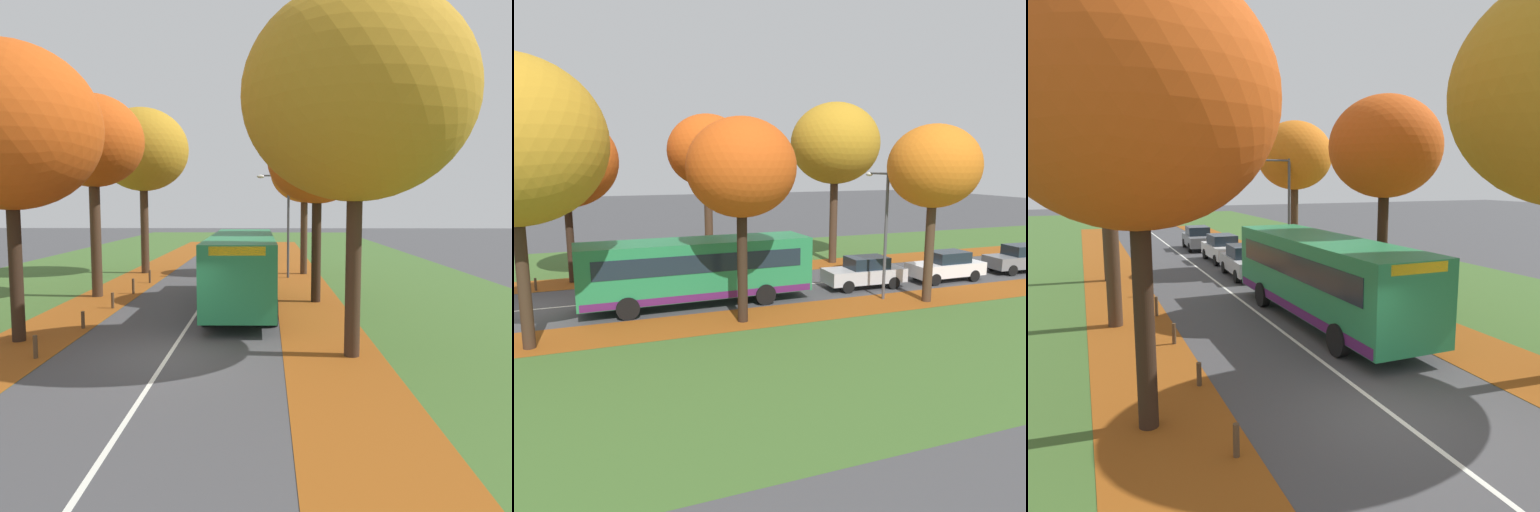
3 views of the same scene
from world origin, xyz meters
TOP-DOWN VIEW (x-y plane):
  - ground_plane at (0.00, 0.00)m, footprint 160.00×160.00m
  - grass_verge_left at (-9.20, 20.00)m, footprint 12.00×90.00m
  - leaf_litter_left at (-4.60, 14.00)m, footprint 2.80×60.00m
  - grass_verge_right at (9.20, 20.00)m, footprint 12.00×90.00m
  - leaf_litter_right at (4.60, 14.00)m, footprint 2.80×60.00m
  - road_centre_line at (0.00, 20.00)m, footprint 0.12×80.00m
  - tree_left_nearest at (-4.92, 1.39)m, footprint 5.47×5.47m
  - tree_left_near at (-5.07, 9.04)m, footprint 4.58×4.58m
  - tree_left_mid at (-4.81, 17.15)m, footprint 5.57×5.57m
  - tree_right_nearest at (5.12, 0.06)m, footprint 6.17×6.17m
  - tree_right_near at (4.89, 7.95)m, footprint 4.30×4.30m
  - tree_right_mid at (5.03, 16.93)m, footprint 4.12×4.12m
  - bollard_nearest at (-3.59, -0.36)m, footprint 0.12×0.12m
  - bollard_second at (-3.52, 3.00)m, footprint 0.12×0.12m
  - bollard_third at (-3.54, 6.37)m, footprint 0.12×0.12m
  - bollard_fourth at (-3.59, 9.73)m, footprint 0.12×0.12m
  - bollard_fifth at (-3.59, 13.10)m, footprint 0.12×0.12m
  - streetlamp_right at (3.67, 15.24)m, footprint 1.89×0.28m
  - bus at (1.75, 6.76)m, footprint 2.80×10.44m
  - car_silver_lead at (1.69, 15.59)m, footprint 1.91×4.26m
  - car_white_following at (1.90, 20.63)m, footprint 1.80×4.21m
  - car_grey_third_in_line at (1.65, 26.33)m, footprint 1.94×4.28m

SIDE VIEW (x-z plane):
  - ground_plane at x=0.00m, z-range 0.00..0.00m
  - road_centre_line at x=0.00m, z-range 0.00..0.01m
  - grass_verge_left at x=-9.20m, z-range 0.00..0.01m
  - grass_verge_right at x=9.20m, z-range 0.00..0.01m
  - leaf_litter_left at x=-4.60m, z-range 0.01..0.01m
  - leaf_litter_right at x=4.60m, z-range 0.01..0.01m
  - bollard_second at x=-3.52m, z-range 0.00..0.60m
  - bollard_nearest at x=-3.59m, z-range 0.00..0.65m
  - bollard_third at x=-3.54m, z-range 0.00..0.65m
  - bollard_fifth at x=-3.59m, z-range 0.00..0.71m
  - bollard_fourth at x=-3.59m, z-range 0.00..0.74m
  - car_silver_lead at x=1.69m, z-range 0.00..1.62m
  - car_white_following at x=1.90m, z-range 0.00..1.62m
  - car_grey_third_in_line at x=1.65m, z-range 0.00..1.62m
  - bus at x=1.75m, z-range 0.21..3.19m
  - streetlamp_right at x=3.67m, z-range 0.74..6.74m
  - tree_right_near at x=4.89m, z-range 2.09..10.23m
  - tree_right_mid at x=5.03m, z-range 2.14..10.23m
  - tree_left_nearest at x=-4.92m, z-range 2.00..10.97m
  - tree_left_near at x=-5.07m, z-range 2.45..11.59m
  - tree_right_nearest at x=5.12m, z-range 2.12..11.97m
  - tree_left_mid at x=-4.81m, z-range 2.50..12.59m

